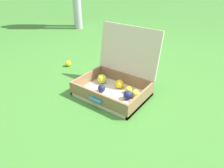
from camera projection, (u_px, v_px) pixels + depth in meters
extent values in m
plane|color=#3D7A2D|center=(113.00, 95.00, 1.64)|extent=(16.00, 16.00, 0.00)
cube|color=beige|center=(112.00, 94.00, 1.64)|extent=(0.55, 0.40, 0.03)
cube|color=olive|center=(87.00, 79.00, 1.75)|extent=(0.02, 0.40, 0.12)
cube|color=olive|center=(141.00, 99.00, 1.48)|extent=(0.02, 0.40, 0.12)
cube|color=olive|center=(97.00, 99.00, 1.49)|extent=(0.51, 0.02, 0.12)
cube|color=olive|center=(125.00, 79.00, 1.75)|extent=(0.51, 0.02, 0.12)
cube|color=beige|center=(128.00, 50.00, 1.65)|extent=(0.55, 0.09, 0.39)
cube|color=teal|center=(95.00, 100.00, 1.47)|extent=(0.11, 0.02, 0.02)
sphere|color=orange|center=(136.00, 99.00, 1.50)|extent=(0.05, 0.05, 0.05)
sphere|color=orange|center=(122.00, 107.00, 1.43)|extent=(0.04, 0.04, 0.04)
sphere|color=#CCDB38|center=(135.00, 94.00, 1.56)|extent=(0.06, 0.06, 0.06)
sphere|color=navy|center=(102.00, 88.00, 1.63)|extent=(0.06, 0.06, 0.06)
sphere|color=#CCDB38|center=(102.00, 79.00, 1.75)|extent=(0.08, 0.08, 0.08)
sphere|color=#CCDB38|center=(100.00, 77.00, 1.82)|extent=(0.05, 0.05, 0.05)
sphere|color=yellow|center=(129.00, 90.00, 1.61)|extent=(0.06, 0.06, 0.06)
sphere|color=navy|center=(128.00, 95.00, 1.54)|extent=(0.07, 0.07, 0.07)
sphere|color=yellow|center=(120.00, 84.00, 1.68)|extent=(0.07, 0.07, 0.07)
sphere|color=yellow|center=(68.00, 64.00, 2.12)|extent=(0.06, 0.06, 0.06)
cylinder|color=#B2B2B7|center=(76.00, 1.00, 3.44)|extent=(0.12, 0.12, 0.84)
cylinder|color=#B2B2B7|center=(77.00, 3.00, 3.29)|extent=(0.12, 0.12, 0.84)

